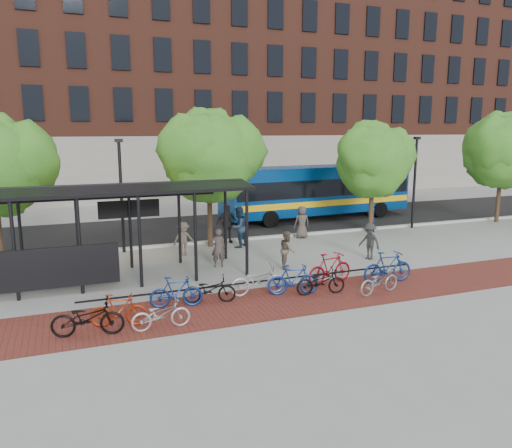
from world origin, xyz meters
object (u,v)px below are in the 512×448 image
object	(u,v)px
pedestrian_9	(370,241)
bike_2	(161,314)
bus_shelter	(101,200)
tree_b	(210,153)
bike_7	(293,280)
bike_8	(321,282)
bike_1	(119,310)
pedestrian_8	(287,250)
bike_4	(210,289)
bike_9	(330,268)
pedestrian_7	(371,216)
pedestrian_6	(302,222)
tree_c	(374,158)
bike_11	(388,267)
pedestrian_4	(227,224)
pedestrian_1	(218,248)
bike_0	(88,318)
bus	(317,189)
tree_d	(504,147)
bike_6	(258,280)
bike_3	(176,292)
pedestrian_3	(184,239)
pedestrian_2	(239,227)
lamp_post_right	(415,180)
lamp_post_left	(121,193)

from	to	relation	value
pedestrian_9	bike_2	bearing A→B (deg)	-87.20
bus_shelter	tree_b	size ratio (longest dim) A/B	1.64
bike_7	bike_8	bearing A→B (deg)	-97.51
bike_1	pedestrian_8	distance (m)	7.97
tree_b	bike_4	bearing A→B (deg)	-106.58
bike_9	pedestrian_7	size ratio (longest dim) A/B	1.22
bike_1	pedestrian_6	bearing A→B (deg)	-35.66
tree_c	bike_2	bearing A→B (deg)	-144.81
bike_2	bike_8	xyz separation A→B (m)	(5.61, 1.04, 0.01)
bike_11	pedestrian_4	bearing A→B (deg)	26.13
bike_2	bike_1	bearing A→B (deg)	59.96
pedestrian_6	bus_shelter	bearing A→B (deg)	24.48
bike_2	tree_b	bearing A→B (deg)	-25.50
bike_11	pedestrian_1	world-z (taller)	pedestrian_1
bike_2	bike_0	bearing A→B (deg)	81.83
bus	bike_11	size ratio (longest dim) A/B	6.33
bike_1	bus	bearing A→B (deg)	-31.53
tree_b	bike_9	xyz separation A→B (m)	(2.34, -7.28, -3.88)
bike_2	tree_d	bearing A→B (deg)	-68.70
tree_d	bike_8	bearing A→B (deg)	-153.55
pedestrian_9	bike_6	bearing A→B (deg)	-88.42
pedestrian_8	tree_b	bearing A→B (deg)	40.43
bike_1	pedestrian_7	distance (m)	17.14
tree_d	bike_3	distance (m)	23.06
bus_shelter	bus	size ratio (longest dim) A/B	0.86
pedestrian_7	bus	bearing A→B (deg)	-90.27
bike_1	bike_11	bearing A→B (deg)	-72.10
pedestrian_3	pedestrian_2	bearing A→B (deg)	6.45
lamp_post_right	bike_8	size ratio (longest dim) A/B	2.99
tree_c	pedestrian_7	distance (m)	3.31
pedestrian_1	bus	bearing A→B (deg)	-126.65
lamp_post_left	bike_7	xyz separation A→B (m)	(4.69, -8.16, -2.22)
bike_1	bike_7	world-z (taller)	bike_7
bus_shelter	bike_6	world-z (taller)	bus_shelter
bike_3	bike_4	distance (m)	1.09
bike_1	pedestrian_6	size ratio (longest dim) A/B	0.97
pedestrian_1	pedestrian_8	distance (m)	2.80
bus	bike_0	bearing A→B (deg)	-139.96
bus_shelter	bike_11	world-z (taller)	bus_shelter
bike_0	pedestrian_8	world-z (taller)	pedestrian_8
bike_7	bike_2	bearing A→B (deg)	118.68
bike_1	bike_2	world-z (taller)	bike_1
lamp_post_right	pedestrian_9	bearing A→B (deg)	-140.83
pedestrian_3	pedestrian_4	xyz separation A→B (m)	(2.59, 1.82, 0.18)
bike_9	pedestrian_2	xyz separation A→B (m)	(-1.23, 6.58, 0.40)
lamp_post_right	bike_8	distance (m)	13.64
pedestrian_3	pedestrian_1	bearing A→B (deg)	-75.99
bus	pedestrian_1	distance (m)	12.36
bike_4	pedestrian_6	size ratio (longest dim) A/B	1.02
tree_d	bike_11	world-z (taller)	tree_d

